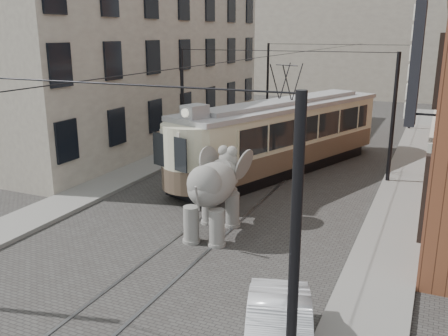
% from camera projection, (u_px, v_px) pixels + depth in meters
% --- Properties ---
extents(ground, '(120.00, 120.00, 0.00)m').
position_uv_depth(ground, '(235.00, 208.00, 19.52)').
color(ground, '#3A3836').
extents(tram_rails, '(1.54, 80.00, 0.02)m').
position_uv_depth(tram_rails, '(235.00, 208.00, 19.52)').
color(tram_rails, slate).
rests_on(tram_rails, ground).
extents(sidewalk_right, '(2.00, 60.00, 0.15)m').
position_uv_depth(sidewalk_right, '(392.00, 230.00, 17.15)').
color(sidewalk_right, slate).
rests_on(sidewalk_right, ground).
extents(sidewalk_left, '(2.00, 60.00, 0.15)m').
position_uv_depth(sidewalk_left, '(103.00, 186.00, 22.05)').
color(sidewalk_left, slate).
rests_on(sidewalk_left, ground).
extents(stucco_building, '(7.00, 24.00, 10.00)m').
position_uv_depth(stucco_building, '(138.00, 61.00, 31.28)').
color(stucco_building, gray).
rests_on(stucco_building, ground).
extents(distant_block, '(28.00, 10.00, 14.00)m').
position_uv_depth(distant_block, '(378.00, 30.00, 52.84)').
color(distant_block, gray).
rests_on(distant_block, ground).
extents(catenary, '(11.00, 30.20, 6.00)m').
position_uv_depth(catenary, '(272.00, 115.00, 23.19)').
color(catenary, black).
rests_on(catenary, ground).
extents(tram, '(7.29, 13.58, 5.34)m').
position_uv_depth(tram, '(285.00, 119.00, 23.99)').
color(tram, '#BEBA9A').
rests_on(tram, ground).
extents(elephant, '(3.01, 4.83, 2.80)m').
position_uv_depth(elephant, '(212.00, 196.00, 16.70)').
color(elephant, slate).
rests_on(elephant, ground).
extents(parked_car, '(2.52, 4.19, 1.31)m').
position_uv_depth(parked_car, '(279.00, 336.00, 10.23)').
color(parked_car, silver).
rests_on(parked_car, ground).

